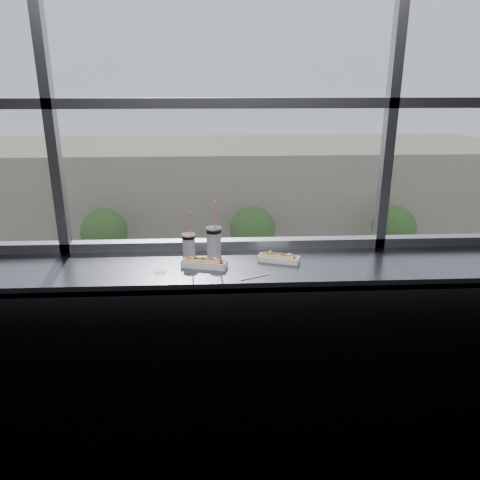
{
  "coord_description": "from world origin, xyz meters",
  "views": [
    {
      "loc": [
        -0.05,
        -1.33,
        2.12
      ],
      "look_at": [
        0.08,
        1.23,
        1.25
      ],
      "focal_mm": 35.0,
      "sensor_mm": 36.0,
      "label": 1
    }
  ],
  "objects_px": {
    "car_near_c": "(190,356)",
    "car_far_c": "(397,281)",
    "soda_cup_right": "(214,241)",
    "car_far_a": "(41,286)",
    "hotdog_tray_left": "(204,263)",
    "loose_straw": "(256,277)",
    "car_near_d": "(332,353)",
    "hotdog_tray_right": "(279,258)",
    "pedestrian_b": "(190,266)",
    "car_near_b": "(74,359)",
    "wrapper": "(160,271)",
    "tree_right": "(394,228)",
    "tree_center": "(253,229)",
    "pedestrian_d": "(347,256)",
    "car_far_b": "(281,283)",
    "soda_cup_left": "(189,245)",
    "tree_left": "(104,232)"
  },
  "relations": [
    {
      "from": "car_near_c",
      "to": "hotdog_tray_left",
      "type": "bearing_deg",
      "value": -179.48
    },
    {
      "from": "wrapper",
      "to": "tree_center",
      "type": "xyz_separation_m",
      "value": [
        2.8,
        28.38,
        -8.72
      ]
    },
    {
      "from": "car_far_a",
      "to": "soda_cup_right",
      "type": "bearing_deg",
      "value": -161.54
    },
    {
      "from": "wrapper",
      "to": "car_near_c",
      "type": "xyz_separation_m",
      "value": [
        -1.0,
        16.38,
        -11.06
      ]
    },
    {
      "from": "car_far_b",
      "to": "pedestrian_b",
      "type": "xyz_separation_m",
      "value": [
        -5.87,
        3.04,
        0.02
      ]
    },
    {
      "from": "loose_straw",
      "to": "car_near_d",
      "type": "bearing_deg",
      "value": 47.02
    },
    {
      "from": "hotdog_tray_left",
      "to": "pedestrian_d",
      "type": "height_order",
      "value": "hotdog_tray_left"
    },
    {
      "from": "hotdog_tray_right",
      "to": "pedestrian_b",
      "type": "height_order",
      "value": "hotdog_tray_right"
    },
    {
      "from": "tree_center",
      "to": "car_far_c",
      "type": "bearing_deg",
      "value": -24.11
    },
    {
      "from": "tree_right",
      "to": "pedestrian_d",
      "type": "bearing_deg",
      "value": 173.34
    },
    {
      "from": "car_near_c",
      "to": "car_far_b",
      "type": "relative_size",
      "value": 0.99
    },
    {
      "from": "hotdog_tray_left",
      "to": "tree_right",
      "type": "xyz_separation_m",
      "value": [
        12.56,
        28.31,
        -8.82
      ]
    },
    {
      "from": "car_far_c",
      "to": "tree_center",
      "type": "relative_size",
      "value": 1.2
    },
    {
      "from": "hotdog_tray_left",
      "to": "car_far_a",
      "type": "height_order",
      "value": "hotdog_tray_left"
    },
    {
      "from": "soda_cup_right",
      "to": "pedestrian_d",
      "type": "relative_size",
      "value": 0.17
    },
    {
      "from": "hotdog_tray_right",
      "to": "pedestrian_b",
      "type": "relative_size",
      "value": 0.12
    },
    {
      "from": "hotdog_tray_left",
      "to": "tree_right",
      "type": "distance_m",
      "value": 32.2
    },
    {
      "from": "pedestrian_d",
      "to": "tree_right",
      "type": "distance_m",
      "value": 3.8
    },
    {
      "from": "soda_cup_right",
      "to": "car_far_a",
      "type": "distance_m",
      "value": 28.67
    },
    {
      "from": "loose_straw",
      "to": "car_far_c",
      "type": "bearing_deg",
      "value": 39.66
    },
    {
      "from": "car_far_b",
      "to": "tree_right",
      "type": "height_order",
      "value": "tree_right"
    },
    {
      "from": "tree_center",
      "to": "wrapper",
      "type": "bearing_deg",
      "value": -95.64
    },
    {
      "from": "hotdog_tray_right",
      "to": "pedestrian_b",
      "type": "distance_m",
      "value": 29.52
    },
    {
      "from": "hotdog_tray_left",
      "to": "tree_left",
      "type": "relative_size",
      "value": 0.05
    },
    {
      "from": "pedestrian_b",
      "to": "wrapper",
      "type": "bearing_deg",
      "value": 3.2
    },
    {
      "from": "loose_straw",
      "to": "wrapper",
      "type": "distance_m",
      "value": 0.54
    },
    {
      "from": "loose_straw",
      "to": "tree_center",
      "type": "bearing_deg",
      "value": 59.71
    },
    {
      "from": "hotdog_tray_right",
      "to": "soda_cup_left",
      "type": "height_order",
      "value": "soda_cup_left"
    },
    {
      "from": "car_near_c",
      "to": "car_far_c",
      "type": "bearing_deg",
      "value": -61.75
    },
    {
      "from": "car_near_d",
      "to": "tree_center",
      "type": "distance_m",
      "value": 12.56
    },
    {
      "from": "wrapper",
      "to": "car_far_a",
      "type": "distance_m",
      "value": 28.72
    },
    {
      "from": "soda_cup_right",
      "to": "pedestrian_d",
      "type": "bearing_deg",
      "value": 71.71
    },
    {
      "from": "hotdog_tray_right",
      "to": "tree_right",
      "type": "xyz_separation_m",
      "value": [
        12.12,
        28.25,
        -8.82
      ]
    },
    {
      "from": "hotdog_tray_left",
      "to": "loose_straw",
      "type": "height_order",
      "value": "hotdog_tray_left"
    },
    {
      "from": "hotdog_tray_left",
      "to": "car_far_a",
      "type": "distance_m",
      "value": 28.76
    },
    {
      "from": "soda_cup_right",
      "to": "loose_straw",
      "type": "relative_size",
      "value": 1.88
    },
    {
      "from": "car_far_a",
      "to": "car_near_b",
      "type": "relative_size",
      "value": 1.08
    },
    {
      "from": "car_far_c",
      "to": "tree_center",
      "type": "bearing_deg",
      "value": 64.59
    },
    {
      "from": "tree_left",
      "to": "tree_center",
      "type": "height_order",
      "value": "tree_center"
    },
    {
      "from": "wrapper",
      "to": "pedestrian_d",
      "type": "xyz_separation_m",
      "value": [
        9.73,
        28.73,
        -11.0
      ]
    },
    {
      "from": "hotdog_tray_right",
      "to": "tree_center",
      "type": "height_order",
      "value": "hotdog_tray_right"
    },
    {
      "from": "soda_cup_right",
      "to": "car_near_b",
      "type": "height_order",
      "value": "soda_cup_right"
    },
    {
      "from": "tree_center",
      "to": "loose_straw",
      "type": "bearing_deg",
      "value": -94.57
    },
    {
      "from": "car_far_a",
      "to": "car_near_b",
      "type": "bearing_deg",
      "value": -157.78
    },
    {
      "from": "soda_cup_left",
      "to": "wrapper",
      "type": "bearing_deg",
      "value": -128.09
    },
    {
      "from": "car_near_c",
      "to": "car_near_b",
      "type": "bearing_deg",
      "value": 86.14
    },
    {
      "from": "hotdog_tray_left",
      "to": "hotdog_tray_right",
      "type": "relative_size",
      "value": 1.08
    },
    {
      "from": "soda_cup_left",
      "to": "pedestrian_b",
      "type": "relative_size",
      "value": 0.15
    },
    {
      "from": "soda_cup_right",
      "to": "wrapper",
      "type": "relative_size",
      "value": 4.17
    },
    {
      "from": "car_far_a",
      "to": "car_near_c",
      "type": "height_order",
      "value": "car_far_a"
    }
  ]
}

